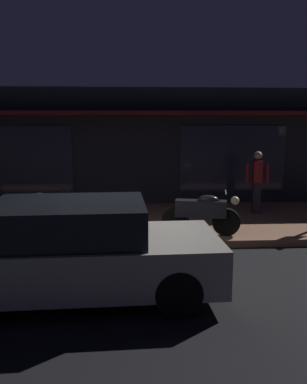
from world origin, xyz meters
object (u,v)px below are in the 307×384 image
at_px(parked_car_far, 77,250).
at_px(person_bystander, 257,181).
at_px(bicycle_parked, 49,214).
at_px(motorcycle, 202,212).

bearing_deg(parked_car_far, person_bystander, 48.22).
bearing_deg(bicycle_parked, motorcycle, -11.14).
relative_size(motorcycle, person_bystander, 1.01).
xyz_separation_m(bicycle_parked, parked_car_far, (1.09, -3.31, 0.20)).
relative_size(motorcycle, parked_car_far, 0.41).
height_order(motorcycle, person_bystander, person_bystander).
relative_size(person_bystander, parked_car_far, 0.40).
bearing_deg(motorcycle, person_bystander, 48.05).
bearing_deg(parked_car_far, motorcycle, 48.34).
distance_m(motorcycle, bicycle_parked, 3.50).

